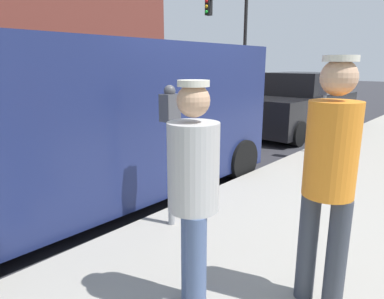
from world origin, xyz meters
TOP-DOWN VIEW (x-y plane):
  - ground_plane at (0.00, 0.00)m, footprint 80.00×80.00m
  - parking_meter_near at (1.35, -0.93)m, footprint 0.14×0.18m
  - parking_meter_far at (1.35, 3.32)m, footprint 0.14×0.18m
  - pedestrian_in_gray at (2.43, -1.80)m, footprint 0.34×0.34m
  - pedestrian_in_orange at (3.07, -1.16)m, footprint 0.36×0.34m
  - parked_van at (-0.15, -0.82)m, footprint 2.20×5.23m
  - parked_sedan_ahead at (-0.33, 5.83)m, footprint 2.02×4.44m
  - traffic_light_corner at (-6.25, 10.92)m, footprint 2.48×0.42m

SIDE VIEW (x-z plane):
  - ground_plane at x=0.00m, z-range 0.00..0.00m
  - parked_sedan_ahead at x=-0.33m, z-range -0.08..1.57m
  - pedestrian_in_gray at x=2.43m, z-range 0.26..1.89m
  - parked_van at x=-0.15m, z-range 0.08..2.23m
  - pedestrian_in_orange at x=3.07m, z-range 0.29..2.06m
  - parking_meter_near at x=1.35m, z-range 0.42..1.94m
  - parking_meter_far at x=1.35m, z-range 0.42..1.94m
  - traffic_light_corner at x=-6.25m, z-range 0.92..6.12m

